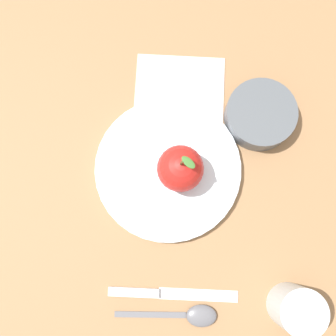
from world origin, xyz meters
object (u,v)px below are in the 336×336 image
object	(u,v)px
dinner_plate	(168,169)
cup	(297,309)
knife	(161,293)
spoon	(191,316)
apple	(180,169)
side_bowl	(261,114)
linen_napkin	(179,93)

from	to	relation	value
dinner_plate	cup	world-z (taller)	cup
knife	spoon	size ratio (longest dim) A/B	1.27
dinner_plate	apple	bearing A→B (deg)	-23.83
apple	side_bowl	bearing A→B (deg)	32.22
apple	cup	size ratio (longest dim) A/B	1.12
cup	knife	bearing A→B (deg)	171.46
side_bowl	linen_napkin	bearing A→B (deg)	157.78
cup	dinner_plate	bearing A→B (deg)	127.73
knife	spoon	xyz separation A→B (m)	(0.04, -0.04, 0.00)
linen_napkin	cup	bearing A→B (deg)	-67.77
knife	linen_napkin	distance (m)	0.34
knife	spoon	distance (m)	0.06
linen_napkin	side_bowl	bearing A→B (deg)	-22.22
cup	spoon	distance (m)	0.16
knife	linen_napkin	world-z (taller)	knife
side_bowl	cup	distance (m)	0.31
linen_napkin	spoon	bearing A→B (deg)	-91.11
spoon	linen_napkin	size ratio (longest dim) A/B	1.04
knife	linen_napkin	bearing A→B (deg)	81.16
apple	linen_napkin	world-z (taller)	apple
side_bowl	cup	xyz separation A→B (m)	(0.02, -0.31, 0.02)
spoon	linen_napkin	distance (m)	0.37
knife	spoon	world-z (taller)	spoon
dinner_plate	knife	xyz separation A→B (m)	(-0.02, -0.20, -0.01)
dinner_plate	spoon	bearing A→B (deg)	-84.84
linen_napkin	knife	bearing A→B (deg)	-98.84
dinner_plate	cup	bearing A→B (deg)	-52.27
dinner_plate	cup	size ratio (longest dim) A/B	3.02
side_bowl	dinner_plate	bearing A→B (deg)	-153.21
cup	linen_napkin	xyz separation A→B (m)	(-0.15, 0.36, -0.04)
cup	knife	world-z (taller)	cup
side_bowl	cup	world-z (taller)	cup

